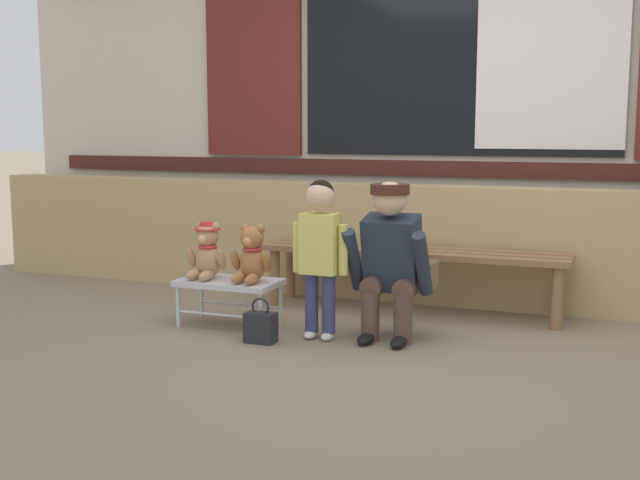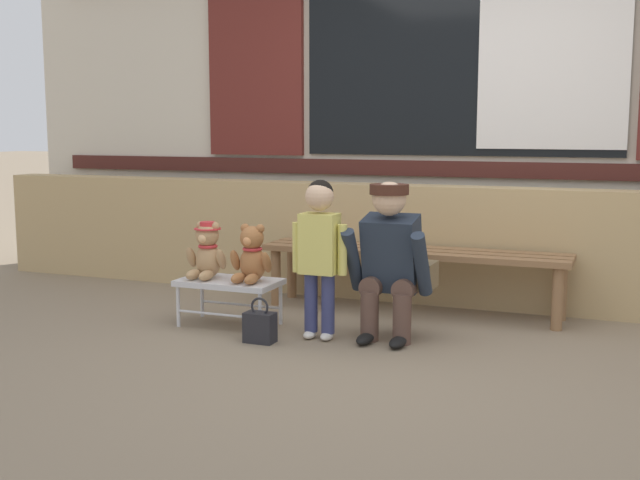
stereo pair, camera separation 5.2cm
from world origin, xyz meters
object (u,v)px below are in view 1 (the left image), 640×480
small_display_bench (229,285)px  adult_crouching (393,260)px  handbag_on_ground (261,327)px  wooden_bench_long (412,259)px  teddy_bear_with_hat (207,252)px  teddy_bear_plain (252,256)px  child_standing (320,241)px

small_display_bench → adult_crouching: 1.08m
adult_crouching → handbag_on_ground: 0.88m
wooden_bench_long → handbag_on_ground: (-0.63, -1.09, -0.28)m
wooden_bench_long → teddy_bear_with_hat: bearing=-145.3°
small_display_bench → handbag_on_ground: (0.36, -0.29, -0.17)m
small_display_bench → handbag_on_ground: small_display_bench is taller
teddy_bear_plain → teddy_bear_with_hat: bearing=179.9°
teddy_bear_plain → handbag_on_ground: teddy_bear_plain is taller
teddy_bear_with_hat → child_standing: 0.83m
child_standing → handbag_on_ground: size_ratio=3.52×
teddy_bear_plain → child_standing: (0.50, -0.09, 0.13)m
small_display_bench → child_standing: bearing=-7.3°
wooden_bench_long → handbag_on_ground: 1.29m
handbag_on_ground → teddy_bear_with_hat: bearing=150.4°
small_display_bench → teddy_bear_with_hat: teddy_bear_with_hat is taller
wooden_bench_long → adult_crouching: bearing=-84.7°
small_display_bench → teddy_bear_with_hat: 0.26m
handbag_on_ground → adult_crouching: bearing=27.5°
wooden_bench_long → child_standing: bearing=-110.8°
teddy_bear_with_hat → child_standing: child_standing is taller
handbag_on_ground → teddy_bear_plain: bearing=124.1°
wooden_bench_long → teddy_bear_with_hat: 1.40m
child_standing → adult_crouching: size_ratio=1.01×
small_display_bench → adult_crouching: adult_crouching is taller
teddy_bear_plain → wooden_bench_long: bearing=43.8°
handbag_on_ground → small_display_bench: bearing=140.8°
wooden_bench_long → small_display_bench: size_ratio=3.28×
child_standing → handbag_on_ground: 0.61m
wooden_bench_long → small_display_bench: wooden_bench_long is taller
small_display_bench → teddy_bear_plain: bearing=0.5°
small_display_bench → adult_crouching: bearing=3.8°
teddy_bear_with_hat → teddy_bear_plain: bearing=-0.1°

